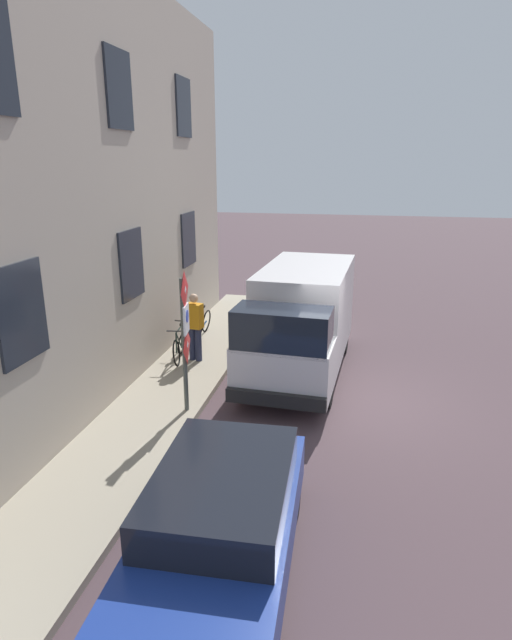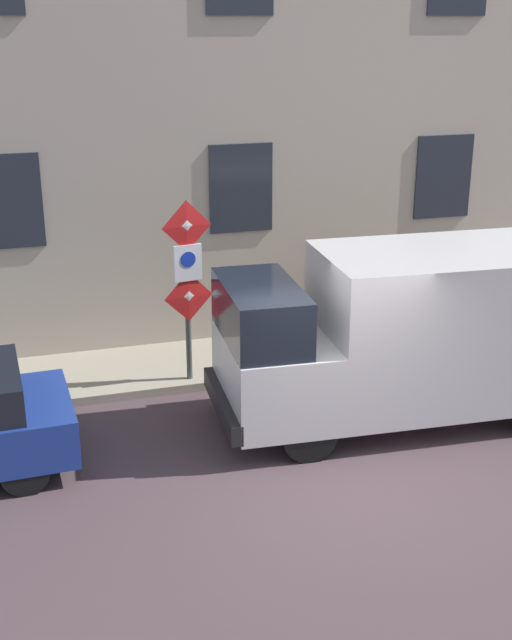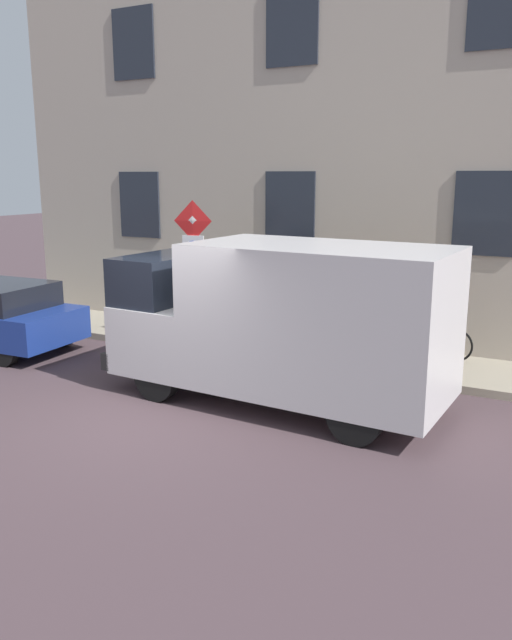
{
  "view_description": "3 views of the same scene",
  "coord_description": "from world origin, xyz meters",
  "px_view_note": "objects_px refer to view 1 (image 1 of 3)",
  "views": [
    {
      "loc": [
        0.02,
        10.4,
        4.99
      ],
      "look_at": [
        2.4,
        -1.1,
        1.37
      ],
      "focal_mm": 29.34,
      "sensor_mm": 36.0,
      "label": 1
    },
    {
      "loc": [
        -8.52,
        3.75,
        5.51
      ],
      "look_at": [
        2.95,
        0.33,
        1.15
      ],
      "focal_mm": 46.53,
      "sensor_mm": 36.0,
      "label": 2
    },
    {
      "loc": [
        -7.19,
        -5.47,
        3.48
      ],
      "look_at": [
        2.18,
        -0.64,
        1.08
      ],
      "focal_mm": 35.82,
      "sensor_mm": 36.0,
      "label": 3
    }
  ],
  "objects_px": {
    "parked_hatchback": "(221,521)",
    "delivery_van": "(301,319)",
    "bicycle_red": "(191,334)",
    "bicycle_black": "(181,344)",
    "sign_post_stacked": "(186,328)",
    "bicycle_blue": "(200,325)",
    "pedestrian": "(195,325)"
  },
  "relations": [
    {
      "from": "sign_post_stacked",
      "to": "delivery_van",
      "type": "relative_size",
      "value": 0.51
    },
    {
      "from": "bicycle_black",
      "to": "pedestrian",
      "type": "distance_m",
      "value": 0.69
    },
    {
      "from": "bicycle_red",
      "to": "sign_post_stacked",
      "type": "bearing_deg",
      "value": 22.0
    },
    {
      "from": "parked_hatchback",
      "to": "bicycle_red",
      "type": "xyz_separation_m",
      "value": [
        2.88,
        -7.41,
        -0.22
      ]
    },
    {
      "from": "sign_post_stacked",
      "to": "bicycle_red",
      "type": "distance_m",
      "value": 3.93
    },
    {
      "from": "sign_post_stacked",
      "to": "parked_hatchback",
      "type": "xyz_separation_m",
      "value": [
        -1.75,
        3.9,
        -1.13
      ]
    },
    {
      "from": "sign_post_stacked",
      "to": "bicycle_red",
      "type": "relative_size",
      "value": 1.6
    },
    {
      "from": "parked_hatchback",
      "to": "bicycle_red",
      "type": "height_order",
      "value": "parked_hatchback"
    },
    {
      "from": "parked_hatchback",
      "to": "delivery_van",
      "type": "bearing_deg",
      "value": 176.51
    },
    {
      "from": "sign_post_stacked",
      "to": "delivery_van",
      "type": "bearing_deg",
      "value": -124.16
    },
    {
      "from": "parked_hatchback",
      "to": "bicycle_red",
      "type": "relative_size",
      "value": 2.37
    },
    {
      "from": "sign_post_stacked",
      "to": "pedestrian",
      "type": "distance_m",
      "value": 2.85
    },
    {
      "from": "delivery_van",
      "to": "pedestrian",
      "type": "xyz_separation_m",
      "value": [
        2.63,
        0.17,
        -0.26
      ]
    },
    {
      "from": "delivery_van",
      "to": "bicycle_blue",
      "type": "bearing_deg",
      "value": -113.33
    },
    {
      "from": "bicycle_blue",
      "to": "pedestrian",
      "type": "distance_m",
      "value": 1.82
    },
    {
      "from": "bicycle_black",
      "to": "pedestrian",
      "type": "xyz_separation_m",
      "value": [
        -0.41,
        0.05,
        0.56
      ]
    },
    {
      "from": "sign_post_stacked",
      "to": "bicycle_black",
      "type": "distance_m",
      "value": 3.22
    },
    {
      "from": "sign_post_stacked",
      "to": "pedestrian",
      "type": "xyz_separation_m",
      "value": [
        0.72,
        -2.64,
        -0.8
      ]
    },
    {
      "from": "pedestrian",
      "to": "bicycle_blue",
      "type": "bearing_deg",
      "value": -155.92
    },
    {
      "from": "bicycle_red",
      "to": "bicycle_black",
      "type": "xyz_separation_m",
      "value": [
        -0.0,
        0.82,
        0.0
      ]
    },
    {
      "from": "bicycle_blue",
      "to": "pedestrian",
      "type": "relative_size",
      "value": 1.0
    },
    {
      "from": "pedestrian",
      "to": "bicycle_black",
      "type": "bearing_deg",
      "value": -86.47
    },
    {
      "from": "parked_hatchback",
      "to": "bicycle_blue",
      "type": "xyz_separation_m",
      "value": [
        2.88,
        -8.22,
        -0.22
      ]
    },
    {
      "from": "delivery_van",
      "to": "parked_hatchback",
      "type": "bearing_deg",
      "value": 1.85
    },
    {
      "from": "delivery_van",
      "to": "bicycle_black",
      "type": "relative_size",
      "value": 3.18
    },
    {
      "from": "sign_post_stacked",
      "to": "parked_hatchback",
      "type": "height_order",
      "value": "sign_post_stacked"
    },
    {
      "from": "sign_post_stacked",
      "to": "parked_hatchback",
      "type": "bearing_deg",
      "value": 114.16
    },
    {
      "from": "bicycle_red",
      "to": "pedestrian",
      "type": "xyz_separation_m",
      "value": [
        -0.41,
        0.87,
        0.56
      ]
    },
    {
      "from": "parked_hatchback",
      "to": "bicycle_blue",
      "type": "distance_m",
      "value": 8.72
    },
    {
      "from": "bicycle_black",
      "to": "pedestrian",
      "type": "height_order",
      "value": "pedestrian"
    },
    {
      "from": "parked_hatchback",
      "to": "bicycle_blue",
      "type": "height_order",
      "value": "parked_hatchback"
    },
    {
      "from": "sign_post_stacked",
      "to": "bicycle_blue",
      "type": "xyz_separation_m",
      "value": [
        1.13,
        -4.33,
        -1.36
      ]
    }
  ]
}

